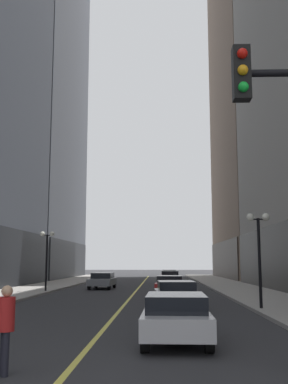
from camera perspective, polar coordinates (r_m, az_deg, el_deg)
The scene contains 15 objects.
ground_plane at distance 39.42m, azimuth -0.78°, elevation -11.76°, with size 200.00×200.00×0.00m, color #2D2D30.
sidewalk_left at distance 40.65m, azimuth -12.71°, elevation -11.35°, with size 4.50×78.00×0.15m, color #9E9991.
sidewalk_right at distance 39.88m, azimuth 11.39°, elevation -11.45°, with size 4.50×78.00×0.15m, color #9E9991.
lane_centre_stripe at distance 39.42m, azimuth -0.78°, elevation -11.75°, with size 0.16×70.00×0.01m, color #E5D64C.
building_left_far at distance 75.38m, azimuth -14.27°, elevation 18.46°, with size 15.12×26.00×72.42m.
building_right_far at distance 73.06m, azimuth 14.58°, elevation 16.85°, with size 13.75×26.00×66.61m.
car_silver at distance 13.33m, azimuth 3.92°, elevation -14.87°, with size 1.87×4.41×1.32m.
car_white at distance 22.40m, azimuth 3.91°, elevation -12.31°, with size 2.06×4.24×1.32m.
car_red at distance 31.26m, azimuth 3.15°, elevation -11.26°, with size 1.95×4.18×1.32m.
car_grey at distance 39.76m, azimuth -5.10°, elevation -10.66°, with size 1.98×4.63×1.32m.
car_maroon at distance 48.80m, azimuth 3.14°, elevation -10.29°, with size 1.99×4.40×1.32m.
car_green at distance 55.45m, azimuth 3.07°, elevation -10.09°, with size 1.90×4.72×1.32m.
pedestrian_in_red_jacket at distance 9.93m, azimuth -16.52°, elevation -15.02°, with size 0.47×0.47×1.73m.
street_lamp_left_far at distance 35.05m, azimuth -11.77°, elevation -6.65°, with size 1.06×0.36×4.43m.
street_lamp_right_mid at distance 22.13m, azimuth 13.83°, elevation -5.55°, with size 1.06×0.36×4.43m.
Camera 1 is at (1.87, -4.31, 2.18)m, focal length 43.68 mm.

